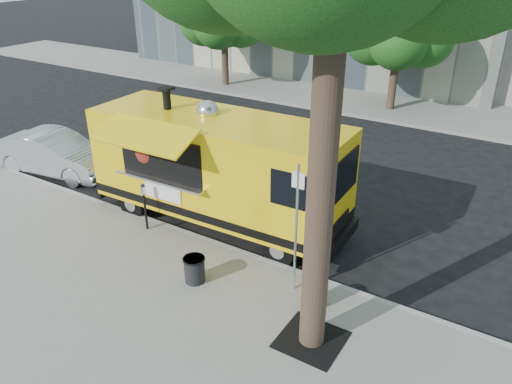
# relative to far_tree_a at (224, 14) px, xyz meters

# --- Properties ---
(ground) EXTENTS (120.00, 120.00, 0.00)m
(ground) POSITION_rel_far_tree_a_xyz_m (10.00, -12.30, -3.78)
(ground) COLOR black
(ground) RESTS_ON ground
(sidewalk) EXTENTS (60.00, 6.00, 0.15)m
(sidewalk) POSITION_rel_far_tree_a_xyz_m (10.00, -16.30, -3.70)
(sidewalk) COLOR gray
(sidewalk) RESTS_ON ground
(curb) EXTENTS (60.00, 0.14, 0.16)m
(curb) POSITION_rel_far_tree_a_xyz_m (10.00, -13.23, -3.70)
(curb) COLOR #999993
(curb) RESTS_ON ground
(far_sidewalk) EXTENTS (60.00, 5.00, 0.15)m
(far_sidewalk) POSITION_rel_far_tree_a_xyz_m (10.00, 1.20, -3.70)
(far_sidewalk) COLOR gray
(far_sidewalk) RESTS_ON ground
(tree_well) EXTENTS (1.20, 1.20, 0.02)m
(tree_well) POSITION_rel_far_tree_a_xyz_m (12.60, -15.10, -3.62)
(tree_well) COLOR black
(tree_well) RESTS_ON sidewalk
(far_tree_a) EXTENTS (3.42, 3.42, 5.36)m
(far_tree_a) POSITION_rel_far_tree_a_xyz_m (0.00, 0.00, 0.00)
(far_tree_a) COLOR #33261C
(far_tree_a) RESTS_ON far_sidewalk
(far_tree_b) EXTENTS (3.60, 3.60, 5.50)m
(far_tree_b) POSITION_rel_far_tree_a_xyz_m (9.00, 0.40, 0.06)
(far_tree_b) COLOR #33261C
(far_tree_b) RESTS_ON far_sidewalk
(sign_post) EXTENTS (0.28, 0.06, 3.00)m
(sign_post) POSITION_rel_far_tree_a_xyz_m (11.55, -13.85, -1.93)
(sign_post) COLOR silver
(sign_post) RESTS_ON sidewalk
(parking_meter) EXTENTS (0.11, 0.11, 1.33)m
(parking_meter) POSITION_rel_far_tree_a_xyz_m (7.00, -13.65, -2.79)
(parking_meter) COLOR black
(parking_meter) RESTS_ON sidewalk
(food_truck) EXTENTS (7.31, 3.50, 3.59)m
(food_truck) POSITION_rel_far_tree_a_xyz_m (8.26, -12.13, -2.09)
(food_truck) COLOR yellow
(food_truck) RESTS_ON ground
(sedan) EXTENTS (4.48, 2.12, 1.42)m
(sedan) POSITION_rel_far_tree_a_xyz_m (1.69, -12.30, -3.07)
(sedan) COLOR silver
(sedan) RESTS_ON ground
(trash_bin_left) EXTENTS (0.45, 0.45, 0.54)m
(trash_bin_left) POSITION_rel_far_tree_a_xyz_m (12.21, -14.10, -3.34)
(trash_bin_left) COLOR black
(trash_bin_left) RESTS_ON sidewalk
(trash_bin_right) EXTENTS (0.51, 0.51, 0.61)m
(trash_bin_right) POSITION_rel_far_tree_a_xyz_m (9.52, -14.79, -3.30)
(trash_bin_right) COLOR black
(trash_bin_right) RESTS_ON sidewalk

